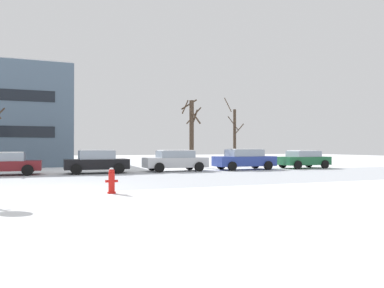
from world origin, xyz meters
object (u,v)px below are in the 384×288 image
parked_car_black (97,161)px  parked_car_blue (244,159)px  parked_car_green (303,159)px  parked_car_maroon (4,163)px  parked_car_silver (175,160)px  fire_hydrant (112,180)px

parked_car_black → parked_car_blue: size_ratio=0.87×
parked_car_blue → parked_car_green: (5.23, 0.03, -0.06)m
parked_car_maroon → parked_car_silver: bearing=-0.3°
parked_car_silver → parked_car_green: parked_car_silver is taller
fire_hydrant → parked_car_blue: 15.06m
parked_car_blue → parked_car_green: 5.23m
parked_car_maroon → parked_car_silver: parked_car_silver is taller
parked_car_maroon → parked_car_green: (20.91, -0.17, 0.01)m
parked_car_black → fire_hydrant: bearing=-92.7°
parked_car_black → parked_car_green: 15.68m
parked_car_blue → parked_car_green: parked_car_blue is taller
parked_car_blue → parked_car_green: size_ratio=1.15×
parked_car_black → parked_car_silver: (5.23, 0.19, -0.01)m
parked_car_blue → parked_car_silver: bearing=178.4°
parked_car_maroon → parked_car_blue: 15.68m
parked_car_black → parked_car_silver: bearing=2.1°
parked_car_blue → parked_car_green: bearing=0.4°
parked_car_maroon → parked_car_black: (5.23, -0.24, 0.05)m
parked_car_maroon → parked_car_blue: (15.68, -0.20, 0.07)m
parked_car_black → parked_car_blue: parked_car_blue is taller
fire_hydrant → parked_car_green: size_ratio=0.23×
fire_hydrant → parked_car_maroon: 11.57m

